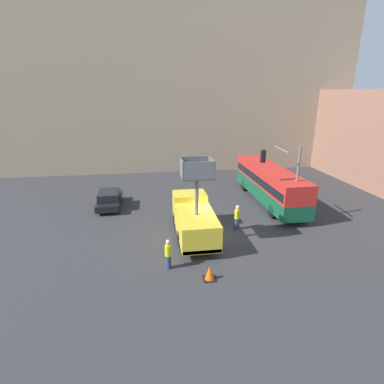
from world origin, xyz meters
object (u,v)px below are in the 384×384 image
(parked_car_curbside, at_px, (109,199))
(utility_truck, at_px, (194,218))
(traffic_light_pole, at_px, (285,172))
(city_bus, at_px, (269,182))
(road_worker_near_truck, at_px, (168,254))
(traffic_cone_near_truck, at_px, (210,273))
(road_worker_directing, at_px, (237,217))

(parked_car_curbside, bearing_deg, utility_truck, -46.42)
(utility_truck, bearing_deg, traffic_light_pole, 13.37)
(city_bus, relative_size, road_worker_near_truck, 6.45)
(utility_truck, distance_m, traffic_light_pole, 7.71)
(city_bus, height_order, traffic_light_pole, traffic_light_pole)
(utility_truck, height_order, traffic_cone_near_truck, utility_truck)
(city_bus, xyz_separation_m, road_worker_directing, (-4.52, -5.25, -0.95))
(traffic_light_pole, xyz_separation_m, parked_car_curbside, (-13.49, 5.04, -3.22))
(traffic_light_pole, bearing_deg, road_worker_near_truck, -149.58)
(utility_truck, height_order, road_worker_directing, utility_truck)
(road_worker_near_truck, bearing_deg, traffic_cone_near_truck, -147.42)
(traffic_light_pole, relative_size, traffic_cone_near_truck, 7.51)
(city_bus, xyz_separation_m, road_worker_near_truck, (-9.85, -9.67, -0.99))
(utility_truck, xyz_separation_m, city_bus, (7.81, 5.99, 0.44))
(road_worker_near_truck, xyz_separation_m, traffic_cone_near_truck, (2.11, -1.38, -0.53))
(city_bus, distance_m, traffic_cone_near_truck, 13.58)
(city_bus, bearing_deg, traffic_cone_near_truck, 141.35)
(road_worker_near_truck, height_order, road_worker_directing, road_worker_directing)
(city_bus, bearing_deg, traffic_light_pole, 166.87)
(traffic_cone_near_truck, bearing_deg, parked_car_curbside, 118.77)
(traffic_light_pole, xyz_separation_m, road_worker_directing, (-3.80, -0.94, -3.03))
(utility_truck, relative_size, traffic_cone_near_truck, 8.01)
(road_worker_near_truck, height_order, traffic_cone_near_truck, road_worker_near_truck)
(traffic_cone_near_truck, bearing_deg, utility_truck, 90.78)
(traffic_light_pole, xyz_separation_m, traffic_cone_near_truck, (-7.02, -6.74, -3.60))
(utility_truck, xyz_separation_m, parked_car_curbside, (-6.40, 6.72, -0.71))
(utility_truck, distance_m, city_bus, 9.86)
(road_worker_near_truck, relative_size, traffic_cone_near_truck, 2.29)
(city_bus, bearing_deg, road_worker_near_truck, 130.85)
(traffic_light_pole, height_order, road_worker_directing, traffic_light_pole)
(road_worker_directing, xyz_separation_m, parked_car_curbside, (-9.69, 5.98, -0.19))
(road_worker_directing, relative_size, parked_car_curbside, 0.43)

